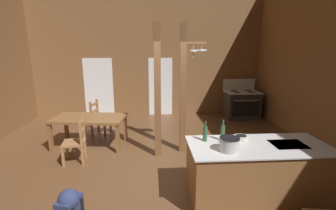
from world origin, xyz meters
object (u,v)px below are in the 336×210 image
(stove_range, at_px, (242,104))
(ladderback_chair_by_post, at_px, (99,118))
(kitchen_island, at_px, (256,172))
(ladderback_chair_near_window, at_px, (76,142))
(stockpot_on_counter, at_px, (229,144))
(backpack, at_px, (70,209))
(bottle_short_on_counter, at_px, (205,133))
(dining_table, at_px, (89,121))
(mixing_bowl_on_counter, at_px, (241,138))
(bottle_tall_on_counter, at_px, (223,132))

(stove_range, xyz_separation_m, ladderback_chair_by_post, (-4.62, -1.21, -0.03))
(kitchen_island, relative_size, ladderback_chair_near_window, 2.29)
(ladderback_chair_by_post, bearing_deg, stockpot_on_counter, -53.58)
(backpack, height_order, bottle_short_on_counter, bottle_short_on_counter)
(kitchen_island, distance_m, dining_table, 3.94)
(backpack, relative_size, bottle_short_on_counter, 1.84)
(stove_range, distance_m, mixing_bowl_on_counter, 4.63)
(bottle_short_on_counter, bearing_deg, dining_table, 137.52)
(kitchen_island, bearing_deg, backpack, -169.55)
(dining_table, bearing_deg, backpack, -82.01)
(ladderback_chair_by_post, height_order, stockpot_on_counter, stockpot_on_counter)
(ladderback_chair_near_window, bearing_deg, stove_range, 31.97)
(ladderback_chair_by_post, bearing_deg, ladderback_chair_near_window, -94.19)
(ladderback_chair_by_post, bearing_deg, dining_table, -93.02)
(stockpot_on_counter, relative_size, mixing_bowl_on_counter, 1.67)
(ladderback_chair_near_window, height_order, mixing_bowl_on_counter, mixing_bowl_on_counter)
(dining_table, xyz_separation_m, mixing_bowl_on_counter, (2.94, -2.16, 0.30))
(stockpot_on_counter, height_order, bottle_tall_on_counter, bottle_tall_on_counter)
(ladderback_chair_near_window, bearing_deg, stockpot_on_counter, -32.54)
(stove_range, relative_size, ladderback_chair_near_window, 1.39)
(kitchen_island, xyz_separation_m, backpack, (-2.73, -0.50, -0.14))
(stockpot_on_counter, height_order, bottle_short_on_counter, bottle_short_on_counter)
(dining_table, bearing_deg, mixing_bowl_on_counter, -36.29)
(stove_range, xyz_separation_m, bottle_short_on_counter, (-2.32, -4.26, 0.55))
(backpack, bearing_deg, ladderback_chair_near_window, 103.41)
(kitchen_island, distance_m, ladderback_chair_near_window, 3.56)
(stockpot_on_counter, relative_size, bottle_tall_on_counter, 1.04)
(stockpot_on_counter, distance_m, bottle_short_on_counter, 0.49)
(ladderback_chair_by_post, bearing_deg, bottle_tall_on_counter, -49.82)
(bottle_short_on_counter, bearing_deg, mixing_bowl_on_counter, -1.08)
(kitchen_island, height_order, bottle_short_on_counter, bottle_short_on_counter)
(stove_range, height_order, ladderback_chair_by_post, stove_range)
(dining_table, bearing_deg, kitchen_island, -37.21)
(kitchen_island, bearing_deg, stove_range, 71.19)
(backpack, xyz_separation_m, bottle_tall_on_counter, (2.22, 0.73, 0.73))
(dining_table, distance_m, ladderback_chair_by_post, 0.93)
(dining_table, relative_size, stockpot_on_counter, 5.06)
(kitchen_island, height_order, dining_table, kitchen_island)
(ladderback_chair_by_post, bearing_deg, kitchen_island, -46.76)
(kitchen_island, distance_m, backpack, 2.78)
(kitchen_island, distance_m, mixing_bowl_on_counter, 0.58)
(kitchen_island, relative_size, dining_table, 1.20)
(kitchen_island, distance_m, stockpot_on_counter, 0.79)
(bottle_short_on_counter, bearing_deg, kitchen_island, -16.46)
(stockpot_on_counter, xyz_separation_m, mixing_bowl_on_counter, (0.34, 0.40, -0.06))
(stockpot_on_counter, xyz_separation_m, bottle_tall_on_counter, (0.03, 0.41, 0.03))
(mixing_bowl_on_counter, bearing_deg, stove_range, 67.99)
(bottle_tall_on_counter, height_order, bottle_short_on_counter, bottle_tall_on_counter)
(dining_table, xyz_separation_m, ladderback_chair_by_post, (0.05, 0.90, -0.20))
(stove_range, distance_m, stockpot_on_counter, 5.14)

